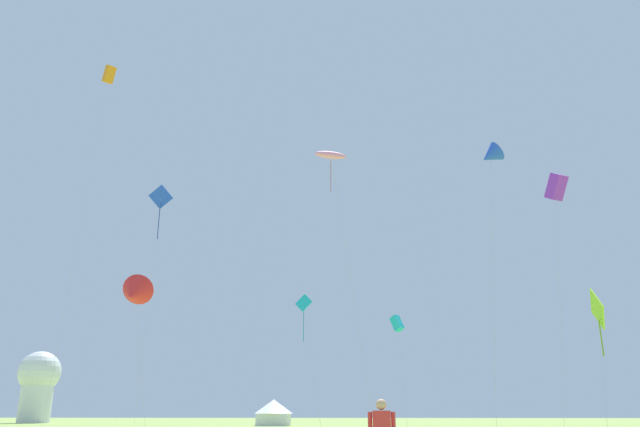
# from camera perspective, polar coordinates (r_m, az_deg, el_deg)

# --- Properties ---
(kite_cyan_diamond) EXTENTS (2.29, 1.94, 10.50)m
(kite_cyan_diamond) POSITION_cam_1_polar(r_m,az_deg,el_deg) (49.06, -1.49, -8.64)
(kite_cyan_diamond) COLOR #1EB7CC
(kite_cyan_diamond) RESTS_ON ground
(kite_blue_diamond) EXTENTS (2.76, 2.79, 25.78)m
(kite_blue_diamond) POSITION_cam_1_polar(r_m,az_deg,el_deg) (71.00, -14.54, 1.18)
(kite_blue_diamond) COLOR blue
(kite_blue_diamond) RESTS_ON ground
(kite_orange_box) EXTENTS (1.70, 3.26, 34.40)m
(kite_orange_box) POSITION_cam_1_polar(r_m,az_deg,el_deg) (66.00, -18.94, 11.98)
(kite_orange_box) COLOR orange
(kite_orange_box) RESTS_ON ground
(kite_pink_parafoil) EXTENTS (3.62, 2.64, 17.81)m
(kite_pink_parafoil) POSITION_cam_1_polar(r_m,az_deg,el_deg) (40.18, 1.00, 5.35)
(kite_pink_parafoil) COLOR pink
(kite_pink_parafoil) RESTS_ON ground
(kite_blue_delta) EXTENTS (2.26, 1.83, 18.89)m
(kite_blue_delta) POSITION_cam_1_polar(r_m,az_deg,el_deg) (43.21, 15.49, 5.18)
(kite_blue_delta) COLOR blue
(kite_blue_delta) RESTS_ON ground
(kite_lime_diamond) EXTENTS (1.66, 4.02, 10.19)m
(kite_lime_diamond) POSITION_cam_1_polar(r_m,az_deg,el_deg) (49.58, 24.29, -8.19)
(kite_lime_diamond) COLOR #99DB2D
(kite_lime_diamond) RESTS_ON ground
(kite_purple_box) EXTENTS (2.78, 2.23, 19.51)m
(kite_purple_box) POSITION_cam_1_polar(r_m,az_deg,el_deg) (51.93, 21.02, 2.29)
(kite_purple_box) COLOR purple
(kite_purple_box) RESTS_ON ground
(kite_red_delta) EXTENTS (3.67, 3.35, 12.64)m
(kite_red_delta) POSITION_cam_1_polar(r_m,az_deg,el_deg) (53.92, -16.82, -7.07)
(kite_red_delta) COLOR red
(kite_red_delta) RESTS_ON ground
(kite_cyan_box) EXTENTS (1.52, 2.53, 11.04)m
(kite_cyan_box) POSITION_cam_1_polar(r_m,az_deg,el_deg) (64.32, 7.13, -10.06)
(kite_cyan_box) COLOR #1EB7CC
(kite_cyan_box) RESTS_ON ground
(festival_tent_right) EXTENTS (4.65, 4.65, 3.03)m
(festival_tent_right) POSITION_cam_1_polar(r_m,az_deg,el_deg) (78.26, -4.31, -17.77)
(festival_tent_right) COLOR white
(festival_tent_right) RESTS_ON ground
(observatory_dome) EXTENTS (6.40, 6.40, 10.80)m
(observatory_dome) POSITION_cam_1_polar(r_m,az_deg,el_deg) (109.22, -24.62, -14.03)
(observatory_dome) COLOR white
(observatory_dome) RESTS_ON ground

